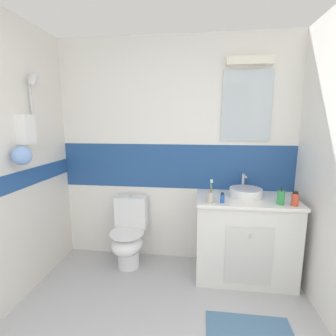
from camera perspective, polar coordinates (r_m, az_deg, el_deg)
The scene contains 9 objects.
wall_back_tiled at distance 2.88m, azimuth 1.88°, elevation 3.63°, with size 3.20×0.20×2.50m.
vanity_cabinet at distance 2.82m, azimuth 16.77°, elevation -14.67°, with size 0.98×0.59×0.85m.
sink_basin at distance 2.68m, azimuth 17.12°, elevation -5.21°, with size 0.32×0.37×0.21m.
toilet at distance 2.94m, azimuth -8.83°, elevation -14.61°, with size 0.37×0.50×0.78m.
toothbrush_cup at distance 2.42m, azimuth 9.52°, elevation -6.36°, with size 0.07×0.07×0.22m.
soap_dispenser at distance 2.55m, azimuth 24.09°, elevation -6.10°, with size 0.07×0.07×0.17m.
perfume_flask_small at distance 2.43m, azimuth 12.15°, elevation -6.63°, with size 0.04×0.03×0.10m.
lotion_bottle_short at distance 2.57m, azimuth 26.74°, elevation -6.26°, with size 0.06×0.06×0.13m.
bath_mat at distance 2.41m, azimuth 17.87°, elevation -31.53°, with size 0.66×0.33×0.01m, color #4C7299.
Camera 1 is at (0.28, -0.40, 1.60)m, focal length 27.02 mm.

